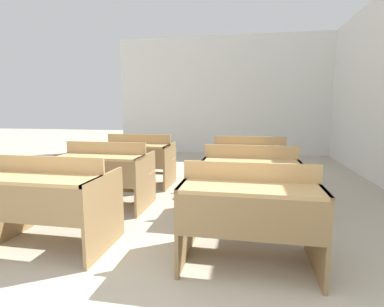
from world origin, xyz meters
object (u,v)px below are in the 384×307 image
at_px(bench_third_right, 249,161).
at_px(schoolbag, 1,213).
at_px(bench_second_left, 105,172).
at_px(bench_front_right, 249,211).
at_px(bench_third_left, 139,158).
at_px(bench_second_right, 250,178).
at_px(bench_front_left, 49,199).

height_order(bench_third_right, schoolbag, bench_third_right).
bearing_deg(schoolbag, bench_third_right, 36.76).
bearing_deg(bench_second_left, bench_front_right, -32.30).
distance_m(bench_third_left, bench_third_right, 1.75).
bearing_deg(bench_second_right, bench_second_left, 179.41).
relative_size(bench_third_left, schoolbag, 3.21).
bearing_deg(bench_front_right, bench_third_left, 128.16).
height_order(bench_third_left, schoolbag, bench_third_left).
xyz_separation_m(bench_front_right, bench_second_right, (0.01, 1.10, 0.00)).
xyz_separation_m(bench_front_right, bench_third_right, (0.00, 2.21, 0.00)).
relative_size(bench_front_right, schoolbag, 3.21).
bearing_deg(bench_second_right, bench_third_right, 90.50).
relative_size(bench_front_left, bench_second_right, 1.00).
bearing_deg(bench_front_right, bench_second_left, 147.70).
distance_m(bench_front_right, bench_third_left, 2.83).
relative_size(bench_front_left, bench_front_right, 1.00).
bearing_deg(bench_third_left, bench_front_right, -51.84).
relative_size(bench_front_right, bench_second_right, 1.00).
relative_size(bench_second_right, bench_third_right, 1.00).
height_order(bench_second_left, bench_second_right, same).
bearing_deg(bench_second_left, bench_third_left, 88.88).
bearing_deg(bench_third_right, bench_second_right, -89.50).
xyz_separation_m(bench_third_right, schoolbag, (-2.56, -1.91, -0.29)).
relative_size(bench_third_right, schoolbag, 3.21).
xyz_separation_m(bench_third_left, schoolbag, (-0.81, -1.93, -0.29)).
relative_size(bench_second_left, bench_second_right, 1.00).
bearing_deg(bench_third_left, bench_second_left, -91.12).
distance_m(bench_front_right, bench_third_right, 2.21).
distance_m(bench_front_left, bench_second_right, 2.08).
relative_size(bench_second_right, schoolbag, 3.21).
height_order(bench_front_right, bench_second_left, same).
height_order(bench_front_left, schoolbag, bench_front_left).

